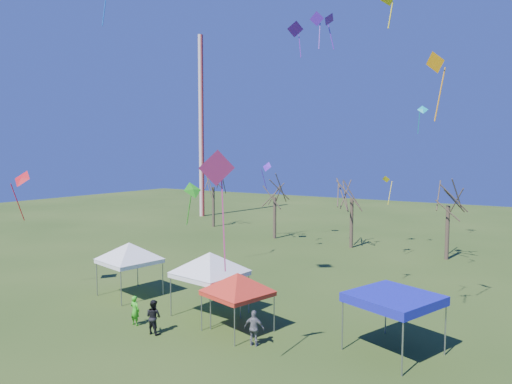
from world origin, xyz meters
TOP-DOWN VIEW (x-y plane):
  - ground at (0.00, 0.00)m, footprint 140.00×140.00m
  - radio_mast at (-28.00, 34.00)m, footprint 0.70×0.70m
  - tree_0 at (-20.85, 27.38)m, footprint 3.83×3.83m
  - tree_1 at (-10.77, 24.65)m, footprint 3.42×3.42m
  - tree_2 at (-2.37, 24.38)m, footprint 3.71×3.71m
  - tree_3 at (6.03, 24.04)m, footprint 3.59×3.59m
  - tent_white_west at (-8.69, 3.25)m, footprint 4.24×4.24m
  - tent_white_mid at (-2.41, 3.21)m, footprint 4.47×4.47m
  - tent_red at (0.17, 2.09)m, footprint 3.70×3.70m
  - tent_blue at (7.30, 3.74)m, footprint 4.25×4.25m
  - person_grey at (1.78, 1.08)m, footprint 1.03×0.62m
  - person_green at (-4.70, -0.05)m, footprint 0.57×0.38m
  - person_dark at (-3.10, -0.35)m, footprint 0.83×0.66m
  - kite_22 at (1.80, 21.02)m, footprint 0.78×0.75m
  - kite_18 at (2.71, 5.43)m, footprint 0.75×0.41m
  - kite_24 at (0.18, 12.70)m, footprint 0.83×1.04m
  - kite_14 at (-14.26, -0.10)m, footprint 1.36×1.04m
  - kite_19 at (4.87, 19.11)m, footprint 0.93×0.79m
  - kite_1 at (-3.25, 2.85)m, footprint 1.04×1.24m
  - kite_17 at (8.05, 7.14)m, footprint 1.17×0.95m
  - kite_13 at (-9.72, 21.29)m, footprint 1.15×0.84m
  - kite_11 at (-3.36, 14.75)m, footprint 1.44×1.38m
  - kite_5 at (2.47, -2.54)m, footprint 1.18×1.31m

SIDE VIEW (x-z plane):
  - ground at x=0.00m, z-range 0.00..0.00m
  - person_green at x=-4.70m, z-range 0.00..1.52m
  - person_grey at x=1.78m, z-range 0.00..1.64m
  - person_dark at x=-3.10m, z-range 0.00..1.67m
  - tent_blue at x=7.30m, z-range 1.09..3.70m
  - tent_red at x=0.17m, z-range 1.04..4.41m
  - tent_white_west at x=-8.69m, z-range 1.17..4.98m
  - tent_white_mid at x=-2.41m, z-range 1.22..5.19m
  - tree_1 at x=-10.77m, z-range 2.02..9.56m
  - tree_3 at x=6.03m, z-range 2.12..10.03m
  - tree_2 at x=-2.37m, z-range 2.20..10.38m
  - tree_0 at x=-20.85m, z-range 2.27..10.70m
  - kite_22 at x=1.80m, z-range 5.38..7.74m
  - kite_1 at x=-3.25m, z-range 5.59..7.93m
  - kite_14 at x=-14.26m, z-range 5.60..8.79m
  - kite_13 at x=-9.72m, z-range 6.14..8.83m
  - kite_5 at x=2.47m, z-range 5.89..10.39m
  - kite_19 at x=4.87m, z-range 10.86..12.94m
  - radio_mast at x=-28.00m, z-range 0.00..25.00m
  - kite_17 at x=8.05m, z-range 11.29..14.60m
  - kite_18 at x=2.71m, z-range 14.40..16.28m
  - kite_24 at x=0.18m, z-range 16.32..18.66m
  - kite_11 at x=-3.36m, z-range 16.52..19.20m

